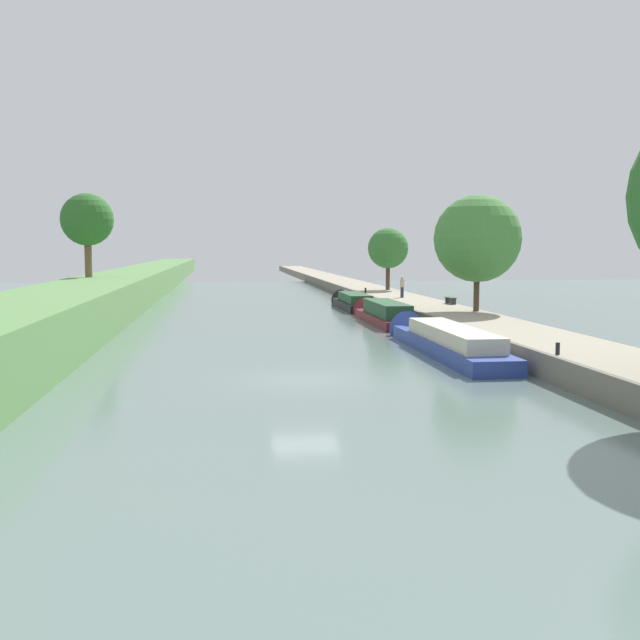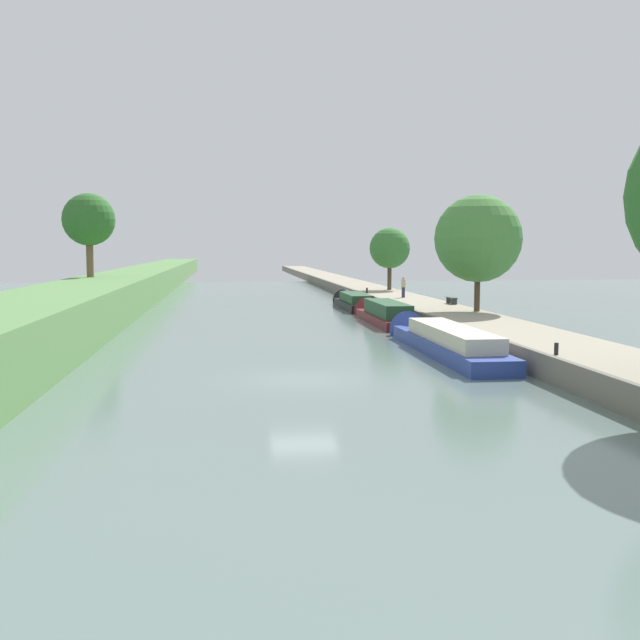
{
  "view_description": "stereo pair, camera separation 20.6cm",
  "coord_description": "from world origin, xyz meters",
  "px_view_note": "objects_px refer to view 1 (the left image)",
  "views": [
    {
      "loc": [
        -2.98,
        -27.29,
        4.93
      ],
      "look_at": [
        2.17,
        12.56,
        1.0
      ],
      "focal_mm": 41.89,
      "sensor_mm": 36.0,
      "label": 1
    },
    {
      "loc": [
        -2.78,
        -27.32,
        4.93
      ],
      "look_at": [
        2.17,
        12.56,
        1.0
      ],
      "focal_mm": 41.89,
      "sensor_mm": 36.0,
      "label": 2
    }
  ],
  "objects_px": {
    "narrowboat_blue": "(443,340)",
    "person_walking": "(402,286)",
    "narrowboat_black": "(352,302)",
    "mooring_bollard_near": "(558,349)",
    "mooring_bollard_far": "(365,290)",
    "park_bench": "(451,299)",
    "narrowboat_maroon": "(382,314)"
  },
  "relations": [
    {
      "from": "narrowboat_blue",
      "to": "park_bench",
      "type": "relative_size",
      "value": 9.56
    },
    {
      "from": "narrowboat_maroon",
      "to": "mooring_bollard_near",
      "type": "relative_size",
      "value": 25.52
    },
    {
      "from": "narrowboat_blue",
      "to": "person_walking",
      "type": "height_order",
      "value": "person_walking"
    },
    {
      "from": "person_walking",
      "to": "mooring_bollard_near",
      "type": "bearing_deg",
      "value": -93.18
    },
    {
      "from": "narrowboat_blue",
      "to": "person_walking",
      "type": "distance_m",
      "value": 23.98
    },
    {
      "from": "mooring_bollard_far",
      "to": "mooring_bollard_near",
      "type": "bearing_deg",
      "value": -90.0
    },
    {
      "from": "narrowboat_blue",
      "to": "park_bench",
      "type": "bearing_deg",
      "value": 71.58
    },
    {
      "from": "park_bench",
      "to": "narrowboat_blue",
      "type": "bearing_deg",
      "value": -108.42
    },
    {
      "from": "narrowboat_maroon",
      "to": "park_bench",
      "type": "relative_size",
      "value": 7.66
    },
    {
      "from": "mooring_bollard_near",
      "to": "park_bench",
      "type": "distance_m",
      "value": 24.85
    },
    {
      "from": "mooring_bollard_near",
      "to": "narrowboat_blue",
      "type": "bearing_deg",
      "value": 104.31
    },
    {
      "from": "person_walking",
      "to": "narrowboat_maroon",
      "type": "bearing_deg",
      "value": -110.93
    },
    {
      "from": "mooring_bollard_near",
      "to": "mooring_bollard_far",
      "type": "height_order",
      "value": "same"
    },
    {
      "from": "person_walking",
      "to": "mooring_bollard_near",
      "type": "distance_m",
      "value": 31.58
    },
    {
      "from": "narrowboat_blue",
      "to": "narrowboat_maroon",
      "type": "height_order",
      "value": "narrowboat_maroon"
    },
    {
      "from": "mooring_bollard_far",
      "to": "narrowboat_maroon",
      "type": "bearing_deg",
      "value": -96.8
    },
    {
      "from": "narrowboat_black",
      "to": "mooring_bollard_far",
      "type": "xyz_separation_m",
      "value": [
        1.94,
        4.23,
        0.69
      ]
    },
    {
      "from": "narrowboat_blue",
      "to": "mooring_bollard_near",
      "type": "distance_m",
      "value": 8.16
    },
    {
      "from": "narrowboat_black",
      "to": "mooring_bollard_near",
      "type": "distance_m",
      "value": 33.57
    },
    {
      "from": "narrowboat_blue",
      "to": "person_walking",
      "type": "relative_size",
      "value": 8.64
    },
    {
      "from": "person_walking",
      "to": "mooring_bollard_far",
      "type": "bearing_deg",
      "value": 105.74
    },
    {
      "from": "mooring_bollard_near",
      "to": "park_bench",
      "type": "xyz_separation_m",
      "value": [
        3.56,
        24.59,
        0.12
      ]
    },
    {
      "from": "person_walking",
      "to": "narrowboat_blue",
      "type": "bearing_deg",
      "value": -99.03
    },
    {
      "from": "mooring_bollard_near",
      "to": "mooring_bollard_far",
      "type": "xyz_separation_m",
      "value": [
        0.0,
        37.74,
        0.0
      ]
    },
    {
      "from": "narrowboat_maroon",
      "to": "mooring_bollard_far",
      "type": "distance_m",
      "value": 15.79
    },
    {
      "from": "narrowboat_maroon",
      "to": "mooring_bollard_far",
      "type": "relative_size",
      "value": 25.52
    },
    {
      "from": "narrowboat_black",
      "to": "park_bench",
      "type": "xyz_separation_m",
      "value": [
        5.49,
        -8.92,
        0.81
      ]
    },
    {
      "from": "person_walking",
      "to": "mooring_bollard_far",
      "type": "height_order",
      "value": "person_walking"
    },
    {
      "from": "person_walking",
      "to": "mooring_bollard_near",
      "type": "height_order",
      "value": "person_walking"
    },
    {
      "from": "narrowboat_maroon",
      "to": "park_bench",
      "type": "height_order",
      "value": "narrowboat_maroon"
    },
    {
      "from": "narrowboat_blue",
      "to": "mooring_bollard_far",
      "type": "bearing_deg",
      "value": 86.15
    },
    {
      "from": "narrowboat_maroon",
      "to": "mooring_bollard_near",
      "type": "xyz_separation_m",
      "value": [
        1.87,
        -22.07,
        0.63
      ]
    }
  ]
}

